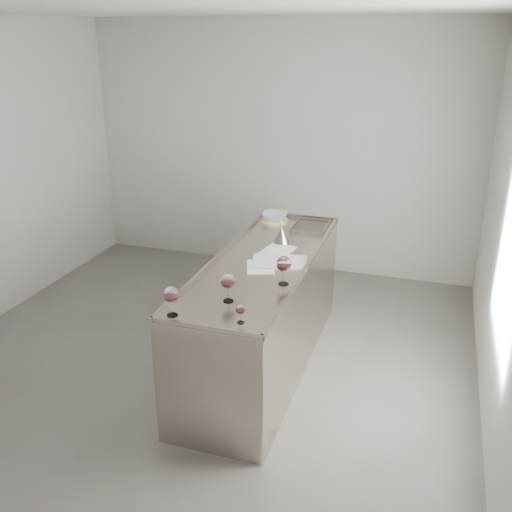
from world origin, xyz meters
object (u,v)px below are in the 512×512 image
(wine_glass_middle, at_px, (228,282))
(notebook, at_px, (280,262))
(counter, at_px, (263,313))
(ceramic_bowl, at_px, (275,216))
(wine_glass_left, at_px, (171,295))
(wine_glass_right, at_px, (284,265))
(wine_funnel, at_px, (281,236))
(wine_glass_small, at_px, (240,310))

(wine_glass_middle, bearing_deg, notebook, 79.56)
(counter, relative_size, wine_glass_middle, 12.00)
(ceramic_bowl, bearing_deg, wine_glass_left, -92.08)
(wine_glass_right, distance_m, notebook, 0.44)
(wine_glass_middle, xyz_separation_m, wine_funnel, (0.03, 1.22, -0.08))
(wine_glass_middle, distance_m, wine_glass_small, 0.32)
(counter, distance_m, wine_glass_small, 1.19)
(ceramic_bowl, bearing_deg, notebook, -71.57)
(wine_glass_middle, distance_m, ceramic_bowl, 1.79)
(wine_glass_small, height_order, ceramic_bowl, wine_glass_small)
(wine_glass_right, distance_m, ceramic_bowl, 1.48)
(wine_glass_middle, height_order, ceramic_bowl, wine_glass_middle)
(notebook, bearing_deg, wine_glass_middle, -113.64)
(counter, distance_m, wine_glass_middle, 0.99)
(wine_glass_right, xyz_separation_m, notebook, (-0.14, 0.39, -0.15))
(wine_glass_left, bearing_deg, wine_glass_middle, 48.76)
(wine_glass_left, xyz_separation_m, wine_glass_middle, (0.27, 0.31, 0.00))
(wine_glass_middle, height_order, wine_funnel, wine_funnel)
(wine_glass_left, height_order, ceramic_bowl, wine_glass_left)
(wine_glass_middle, bearing_deg, wine_glass_left, -131.24)
(wine_glass_left, bearing_deg, ceramic_bowl, 87.92)
(wine_glass_small, relative_size, ceramic_bowl, 0.52)
(wine_glass_middle, bearing_deg, wine_glass_right, 53.93)
(wine_glass_small, bearing_deg, ceramic_bowl, 100.37)
(counter, bearing_deg, notebook, -0.57)
(counter, xyz_separation_m, wine_glass_left, (-0.28, -1.08, 0.61))
(wine_glass_small, xyz_separation_m, notebook, (-0.04, 1.04, -0.08))
(wine_glass_small, bearing_deg, wine_glass_middle, 124.32)
(wine_glass_left, height_order, wine_glass_small, wine_glass_left)
(wine_glass_left, distance_m, wine_funnel, 1.56)
(wine_glass_right, height_order, wine_glass_small, wine_glass_right)
(wine_glass_right, xyz_separation_m, ceramic_bowl, (-0.47, 1.39, -0.10))
(wine_glass_right, bearing_deg, wine_funnel, 106.70)
(wine_glass_right, relative_size, wine_glass_small, 1.70)
(counter, xyz_separation_m, notebook, (0.14, -0.00, 0.47))
(wine_glass_right, height_order, ceramic_bowl, wine_glass_right)
(wine_glass_right, relative_size, notebook, 0.44)
(wine_glass_middle, bearing_deg, ceramic_bowl, 96.21)
(ceramic_bowl, bearing_deg, wine_glass_middle, -83.79)
(ceramic_bowl, bearing_deg, wine_glass_small, -79.63)
(notebook, relative_size, ceramic_bowl, 2.03)
(wine_glass_left, xyz_separation_m, ceramic_bowl, (0.08, 2.09, -0.09))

